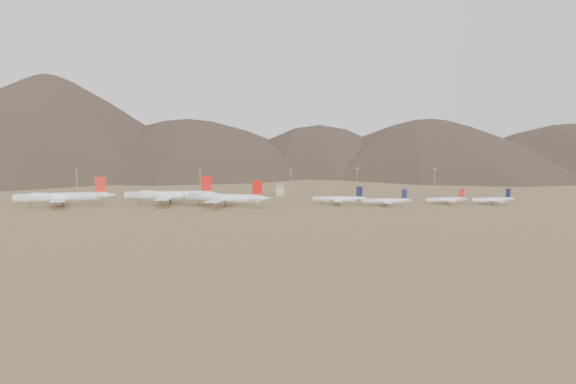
{
  "coord_description": "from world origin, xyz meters",
  "views": [
    {
      "loc": [
        11.94,
        -415.33,
        48.06
      ],
      "look_at": [
        33.55,
        30.0,
        10.87
      ],
      "focal_mm": 35.0,
      "sensor_mm": 36.0,
      "label": 1
    }
  ],
  "objects_px": {
    "widebody_west": "(62,197)",
    "widebody_centre": "(169,195)",
    "narrowbody_a": "(339,199)",
    "narrowbody_b": "(387,201)",
    "widebody_east": "(224,198)",
    "control_tower": "(280,190)"
  },
  "relations": [
    {
      "from": "widebody_east",
      "to": "narrowbody_b",
      "type": "xyz_separation_m",
      "value": [
        128.02,
        -0.3,
        -2.9
      ]
    },
    {
      "from": "widebody_centre",
      "to": "widebody_east",
      "type": "xyz_separation_m",
      "value": [
        45.38,
        -17.56,
        -0.79
      ]
    },
    {
      "from": "narrowbody_b",
      "to": "narrowbody_a",
      "type": "bearing_deg",
      "value": 159.3
    },
    {
      "from": "widebody_centre",
      "to": "narrowbody_a",
      "type": "relative_size",
      "value": 1.73
    },
    {
      "from": "widebody_west",
      "to": "narrowbody_a",
      "type": "distance_m",
      "value": 219.53
    },
    {
      "from": "widebody_centre",
      "to": "narrowbody_a",
      "type": "distance_m",
      "value": 137.56
    },
    {
      "from": "widebody_west",
      "to": "control_tower",
      "type": "distance_m",
      "value": 196.02
    },
    {
      "from": "widebody_east",
      "to": "control_tower",
      "type": "bearing_deg",
      "value": 80.0
    },
    {
      "from": "widebody_west",
      "to": "widebody_centre",
      "type": "distance_m",
      "value": 82.66
    },
    {
      "from": "narrowbody_b",
      "to": "widebody_centre",
      "type": "bearing_deg",
      "value": 170.53
    },
    {
      "from": "widebody_east",
      "to": "narrowbody_b",
      "type": "distance_m",
      "value": 128.05
    },
    {
      "from": "widebody_centre",
      "to": "widebody_east",
      "type": "distance_m",
      "value": 48.67
    },
    {
      "from": "narrowbody_a",
      "to": "widebody_centre",
      "type": "bearing_deg",
      "value": -179.53
    },
    {
      "from": "narrowbody_b",
      "to": "widebody_east",
      "type": "bearing_deg",
      "value": 176.27
    },
    {
      "from": "widebody_west",
      "to": "widebody_east",
      "type": "relative_size",
      "value": 1.08
    },
    {
      "from": "widebody_centre",
      "to": "narrowbody_a",
      "type": "height_order",
      "value": "widebody_centre"
    },
    {
      "from": "narrowbody_a",
      "to": "control_tower",
      "type": "xyz_separation_m",
      "value": [
        -45.23,
        87.26,
        0.48
      ]
    },
    {
      "from": "narrowbody_b",
      "to": "control_tower",
      "type": "relative_size",
      "value": 3.37
    },
    {
      "from": "widebody_centre",
      "to": "control_tower",
      "type": "height_order",
      "value": "widebody_centre"
    },
    {
      "from": "widebody_west",
      "to": "widebody_east",
      "type": "bearing_deg",
      "value": -20.31
    },
    {
      "from": "widebody_centre",
      "to": "narrowbody_a",
      "type": "bearing_deg",
      "value": -4.11
    },
    {
      "from": "widebody_east",
      "to": "control_tower",
      "type": "distance_m",
      "value": 108.65
    }
  ]
}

